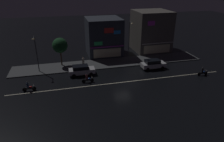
% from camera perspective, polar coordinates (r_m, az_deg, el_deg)
% --- Properties ---
extents(ground_plane, '(140.00, 140.00, 0.00)m').
position_cam_1_polar(ground_plane, '(32.40, 2.99, -3.13)').
color(ground_plane, black).
extents(lane_divider_stripe, '(34.28, 0.16, 0.01)m').
position_cam_1_polar(lane_divider_stripe, '(32.39, 2.99, -3.12)').
color(lane_divider_stripe, beige).
rests_on(lane_divider_stripe, ground).
extents(sidewalk_far, '(36.09, 4.95, 0.14)m').
position_cam_1_polar(sidewalk_far, '(39.69, -0.47, 2.23)').
color(sidewalk_far, '#424447').
rests_on(sidewalk_far, ground).
extents(storefront_left_block, '(7.06, 7.17, 7.65)m').
position_cam_1_polar(storefront_left_block, '(44.11, -2.33, 9.54)').
color(storefront_left_block, '#2D333D').
rests_on(storefront_left_block, ground).
extents(storefront_center_block, '(7.45, 7.57, 8.75)m').
position_cam_1_polar(storefront_center_block, '(47.49, 10.73, 10.86)').
color(storefront_center_block, '#56514C').
rests_on(storefront_center_block, ground).
extents(streetlamp_west, '(0.44, 1.64, 6.26)m').
position_cam_1_polar(streetlamp_west, '(36.63, -20.30, 5.20)').
color(streetlamp_west, '#47494C').
rests_on(streetlamp_west, sidewalk_far).
extents(streetlamp_mid, '(0.44, 1.64, 7.71)m').
position_cam_1_polar(streetlamp_mid, '(39.32, 4.85, 8.95)').
color(streetlamp_mid, '#47494C').
rests_on(streetlamp_mid, sidewalk_far).
extents(pedestrian_on_sidewalk, '(0.41, 0.41, 1.92)m').
position_cam_1_polar(pedestrian_on_sidewalk, '(37.59, -7.96, 2.29)').
color(pedestrian_on_sidewalk, gray).
rests_on(pedestrian_on_sidewalk, sidewalk_far).
extents(street_tree, '(2.73, 2.73, 5.16)m').
position_cam_1_polar(street_tree, '(38.52, -14.24, 6.87)').
color(street_tree, '#473323').
rests_on(street_tree, sidewalk_far).
extents(parked_car_near_kerb, '(4.30, 1.98, 1.67)m').
position_cam_1_polar(parked_car_near_kerb, '(34.95, -8.46, 0.29)').
color(parked_car_near_kerb, silver).
rests_on(parked_car_near_kerb, ground).
extents(parked_car_trailing, '(4.30, 1.98, 1.67)m').
position_cam_1_polar(parked_car_trailing, '(37.81, 11.31, 1.93)').
color(parked_car_trailing, silver).
rests_on(parked_car_trailing, ground).
extents(motorcycle_lead, '(1.90, 0.60, 1.52)m').
position_cam_1_polar(motorcycle_lead, '(37.66, 23.81, -0.20)').
color(motorcycle_lead, black).
rests_on(motorcycle_lead, ground).
extents(motorcycle_following, '(1.90, 0.60, 1.52)m').
position_cam_1_polar(motorcycle_following, '(31.93, -22.11, -4.14)').
color(motorcycle_following, black).
rests_on(motorcycle_following, ground).
extents(motorcycle_opposite_lane, '(1.90, 0.60, 1.52)m').
position_cam_1_polar(motorcycle_opposite_lane, '(32.27, -6.83, -2.13)').
color(motorcycle_opposite_lane, black).
rests_on(motorcycle_opposite_lane, ground).
extents(traffic_cone, '(0.36, 0.36, 0.55)m').
position_cam_1_polar(traffic_cone, '(36.11, -7.91, 0.09)').
color(traffic_cone, orange).
rests_on(traffic_cone, ground).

